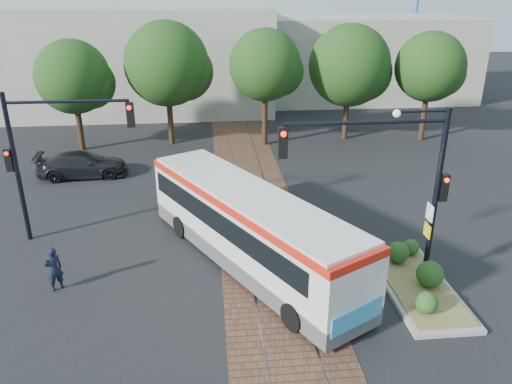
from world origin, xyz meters
The scene contains 10 objects.
ground centered at (0.00, 0.00, 0.00)m, with size 120.00×120.00×0.00m, color black.
trackbed centered at (0.00, 4.00, 0.01)m, with size 3.60×40.00×0.02m.
tree_row centered at (1.21, 16.42, 4.85)m, with size 26.40×5.60×7.67m.
warehouses centered at (-0.53, 28.75, 3.81)m, with size 40.00×13.00×8.00m.
city_bus centered at (-0.78, 1.18, 1.62)m, with size 7.31×10.55×2.90m.
traffic_island centered at (4.82, -0.90, 0.33)m, with size 2.20×5.20×1.13m.
signal_pole_main centered at (3.86, -0.81, 4.16)m, with size 5.49×0.46×6.00m.
signal_pole_left centered at (-8.37, 4.00, 3.86)m, with size 4.99×0.34×6.00m.
officer centered at (-7.42, 0.13, 0.80)m, with size 0.58×0.38×1.60m, color black.
parked_car centered at (-8.89, 11.14, 0.68)m, with size 1.90×4.68×1.36m, color black.
Camera 1 is at (-2.07, -14.86, 9.62)m, focal length 35.00 mm.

